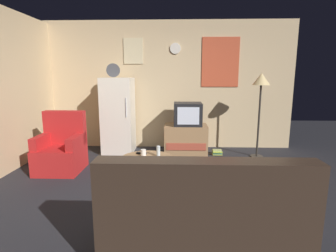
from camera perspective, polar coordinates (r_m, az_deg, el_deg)
The scene contains 13 objects.
ground_plane at distance 3.61m, azimuth -1.16°, elevation -14.51°, with size 12.00×12.00×0.00m, color #232328.
wall_with_art at distance 5.71m, azimuth 0.24°, elevation 8.68°, with size 5.20×0.12×2.65m.
fridge at distance 5.43m, azimuth -10.61°, elevation 2.26°, with size 0.60×0.62×1.77m.
tv_stand at distance 5.33m, azimuth 3.81°, elevation -2.83°, with size 0.84×0.53×0.58m.
crt_tv at distance 5.24m, azimuth 4.27°, elevation 2.58°, with size 0.54×0.51×0.44m.
standing_lamp at distance 5.21m, azimuth 19.32°, elevation 8.16°, with size 0.32×0.32×1.59m.
coffee_table at distance 3.75m, azimuth -4.51°, elevation -9.95°, with size 0.72×0.72×0.44m.
wine_glass at distance 3.70m, azimuth -2.08°, elevation -5.41°, with size 0.05×0.05×0.15m, color silver.
mug_ceramic_white at distance 3.75m, azimuth -5.30°, elevation -5.71°, with size 0.08×0.08×0.09m, color silver.
remote_control at distance 3.85m, azimuth -5.70°, elevation -5.81°, with size 0.15×0.04×0.02m, color black.
armchair at distance 4.72m, azimuth -21.88°, elevation -4.81°, with size 0.68×0.68×0.96m.
couch at distance 2.47m, azimuth 7.34°, elevation -19.18°, with size 1.70×0.80×0.92m.
book_stack at distance 5.36m, azimuth 10.50°, elevation -5.55°, with size 0.19×0.18×0.10m.
Camera 1 is at (0.19, -3.26, 1.54)m, focal length 28.43 mm.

